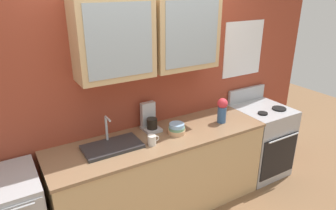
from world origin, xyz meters
TOP-DOWN VIEW (x-y plane):
  - ground_plane at (0.00, 0.00)m, footprint 10.00×10.00m
  - back_wall_unit at (0.00, 0.34)m, footprint 4.68×0.42m
  - counter at (0.00, 0.00)m, footprint 2.28×0.67m
  - stove_range at (1.46, -0.00)m, footprint 0.63×0.69m
  - sink_faucet at (-0.50, 0.04)m, footprint 0.54×0.31m
  - bowl_stack at (0.17, -0.02)m, footprint 0.18×0.18m
  - vase at (0.75, -0.04)m, footprint 0.11×0.11m
  - cup_near_sink at (-0.15, -0.10)m, footprint 0.12×0.08m
  - coffee_maker at (-0.01, 0.21)m, footprint 0.17×0.20m

SIDE VIEW (x-z plane):
  - ground_plane at x=0.00m, z-range 0.00..0.00m
  - counter at x=0.00m, z-range 0.00..0.89m
  - stove_range at x=1.46m, z-range -0.08..0.99m
  - sink_faucet at x=-0.50m, z-range 0.77..1.05m
  - cup_near_sink at x=-0.15m, z-range 0.89..0.99m
  - bowl_stack at x=0.17m, z-range 0.89..1.00m
  - coffee_maker at x=-0.01m, z-range 0.85..1.14m
  - vase at x=0.75m, z-range 0.90..1.18m
  - back_wall_unit at x=0.00m, z-range 0.09..2.91m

